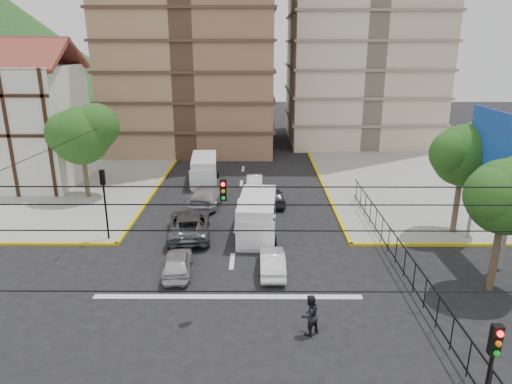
{
  "coord_description": "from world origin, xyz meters",
  "views": [
    {
      "loc": [
        1.44,
        -18.17,
        11.61
      ],
      "look_at": [
        1.35,
        5.3,
        4.0
      ],
      "focal_mm": 32.0,
      "sensor_mm": 36.0,
      "label": 1
    }
  ],
  "objects_px": {
    "van_left_lane": "(204,171)",
    "car_silver_front_left": "(177,263)",
    "car_white_front_right": "(272,262)",
    "van_right_lane": "(257,218)",
    "traffic_light_se": "(490,371)",
    "pedestrian_crosswalk": "(310,315)",
    "traffic_light_nw": "(104,193)"
  },
  "relations": [
    {
      "from": "traffic_light_nw",
      "to": "car_white_front_right",
      "type": "xyz_separation_m",
      "value": [
        10.02,
        -4.08,
        -2.5
      ]
    },
    {
      "from": "traffic_light_se",
      "to": "traffic_light_nw",
      "type": "height_order",
      "value": "same"
    },
    {
      "from": "traffic_light_nw",
      "to": "van_left_lane",
      "type": "relative_size",
      "value": 0.81
    },
    {
      "from": "traffic_light_se",
      "to": "pedestrian_crosswalk",
      "type": "relative_size",
      "value": 2.44
    },
    {
      "from": "car_silver_front_left",
      "to": "pedestrian_crosswalk",
      "type": "bearing_deg",
      "value": 135.67
    },
    {
      "from": "traffic_light_nw",
      "to": "van_right_lane",
      "type": "height_order",
      "value": "traffic_light_nw"
    },
    {
      "from": "van_right_lane",
      "to": "car_white_front_right",
      "type": "xyz_separation_m",
      "value": [
        0.81,
        -4.78,
        -0.61
      ]
    },
    {
      "from": "van_right_lane",
      "to": "traffic_light_se",
      "type": "bearing_deg",
      "value": -64.88
    },
    {
      "from": "van_left_lane",
      "to": "car_white_front_right",
      "type": "distance_m",
      "value": 17.13
    },
    {
      "from": "van_right_lane",
      "to": "car_silver_front_left",
      "type": "distance_m",
      "value": 6.52
    },
    {
      "from": "car_white_front_right",
      "to": "van_left_lane",
      "type": "bearing_deg",
      "value": -72.13
    },
    {
      "from": "van_left_lane",
      "to": "car_silver_front_left",
      "type": "bearing_deg",
      "value": -93.35
    },
    {
      "from": "car_silver_front_left",
      "to": "pedestrian_crosswalk",
      "type": "height_order",
      "value": "pedestrian_crosswalk"
    },
    {
      "from": "traffic_light_se",
      "to": "van_right_lane",
      "type": "distance_m",
      "value": 17.61
    },
    {
      "from": "car_silver_front_left",
      "to": "traffic_light_nw",
      "type": "bearing_deg",
      "value": -45.22
    },
    {
      "from": "traffic_light_se",
      "to": "car_white_front_right",
      "type": "xyz_separation_m",
      "value": [
        -5.58,
        11.52,
        -2.5
      ]
    },
    {
      "from": "traffic_light_nw",
      "to": "car_white_front_right",
      "type": "distance_m",
      "value": 11.1
    },
    {
      "from": "car_silver_front_left",
      "to": "car_white_front_right",
      "type": "height_order",
      "value": "car_silver_front_left"
    },
    {
      "from": "traffic_light_nw",
      "to": "pedestrian_crosswalk",
      "type": "relative_size",
      "value": 2.44
    },
    {
      "from": "traffic_light_nw",
      "to": "car_silver_front_left",
      "type": "xyz_separation_m",
      "value": [
        5.0,
        -4.25,
        -2.49
      ]
    },
    {
      "from": "car_silver_front_left",
      "to": "pedestrian_crosswalk",
      "type": "distance_m",
      "value": 8.31
    },
    {
      "from": "van_right_lane",
      "to": "van_left_lane",
      "type": "xyz_separation_m",
      "value": [
        -4.64,
        11.46,
        -0.06
      ]
    },
    {
      "from": "car_white_front_right",
      "to": "traffic_light_se",
      "type": "bearing_deg",
      "value": 115.19
    },
    {
      "from": "traffic_light_se",
      "to": "traffic_light_nw",
      "type": "bearing_deg",
      "value": 135.0
    },
    {
      "from": "van_left_lane",
      "to": "car_silver_front_left",
      "type": "relative_size",
      "value": 1.48
    },
    {
      "from": "van_right_lane",
      "to": "car_silver_front_left",
      "type": "relative_size",
      "value": 1.55
    },
    {
      "from": "car_white_front_right",
      "to": "traffic_light_nw",
      "type": "bearing_deg",
      "value": -22.84
    },
    {
      "from": "traffic_light_nw",
      "to": "van_right_lane",
      "type": "xyz_separation_m",
      "value": [
        9.21,
        0.7,
        -1.89
      ]
    },
    {
      "from": "traffic_light_se",
      "to": "van_left_lane",
      "type": "xyz_separation_m",
      "value": [
        -11.03,
        27.75,
        -1.95
      ]
    },
    {
      "from": "car_silver_front_left",
      "to": "car_white_front_right",
      "type": "distance_m",
      "value": 5.02
    },
    {
      "from": "car_silver_front_left",
      "to": "pedestrian_crosswalk",
      "type": "xyz_separation_m",
      "value": [
        6.41,
        -5.28,
        0.27
      ]
    },
    {
      "from": "traffic_light_se",
      "to": "van_left_lane",
      "type": "bearing_deg",
      "value": 111.67
    }
  ]
}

